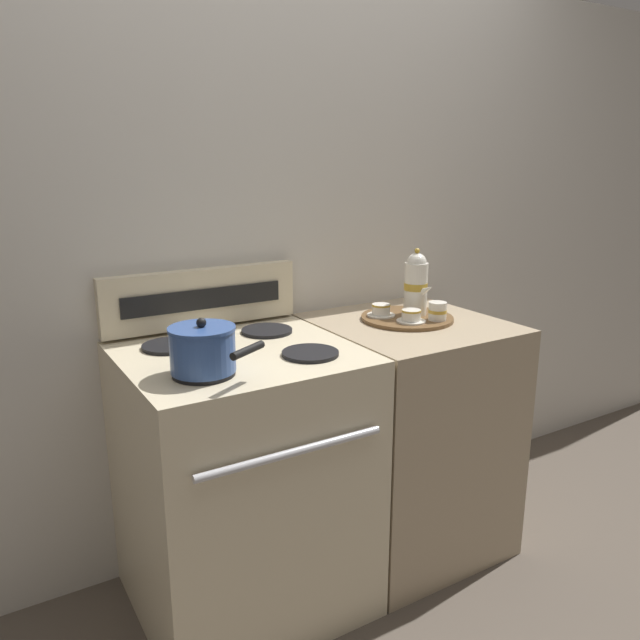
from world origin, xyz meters
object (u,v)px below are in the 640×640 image
object	(u,v)px
stove	(243,479)
teacup_right	(411,316)
teacup_left	(381,310)
serving_tray	(407,318)
saucepan	(203,349)
creamer_jug	(438,311)
teapot	(416,284)

from	to	relation	value
stove	teacup_right	distance (m)	0.82
teacup_left	serving_tray	bearing A→B (deg)	-33.99
stove	saucepan	bearing A→B (deg)	-138.64
saucepan	teacup_left	bearing A→B (deg)	16.73
teacup_right	creamer_jug	distance (m)	0.10
teapot	creamer_jug	distance (m)	0.14
teapot	teacup_right	distance (m)	0.15
saucepan	teacup_right	bearing A→B (deg)	7.60
stove	teacup_right	world-z (taller)	teacup_right
saucepan	serving_tray	bearing A→B (deg)	11.85
creamer_jug	serving_tray	bearing A→B (deg)	120.07
stove	teacup_right	xyz separation A→B (m)	(0.66, -0.04, 0.49)
stove	teapot	xyz separation A→B (m)	(0.75, 0.04, 0.58)
saucepan	teapot	bearing A→B (deg)	11.83
stove	teapot	distance (m)	0.95
serving_tray	teacup_right	size ratio (longest dim) A/B	3.25
serving_tray	creamer_jug	world-z (taller)	creamer_jug
creamer_jug	teacup_left	bearing A→B (deg)	131.90
serving_tray	teacup_right	bearing A→B (deg)	-119.37
teapot	creamer_jug	xyz separation A→B (m)	(0.01, -0.11, -0.09)
teacup_left	creamer_jug	distance (m)	0.21
creamer_jug	saucepan	bearing A→B (deg)	-174.95
teacup_left	creamer_jug	world-z (taller)	creamer_jug
teacup_left	saucepan	bearing A→B (deg)	-163.27
stove	saucepan	size ratio (longest dim) A/B	3.38
serving_tray	teacup_left	bearing A→B (deg)	146.01
teacup_left	teacup_right	bearing A→B (deg)	-72.26
serving_tray	creamer_jug	distance (m)	0.12
saucepan	teapot	world-z (taller)	teapot
serving_tray	stove	bearing A→B (deg)	-177.43
serving_tray	teapot	size ratio (longest dim) A/B	1.37
serving_tray	saucepan	bearing A→B (deg)	-168.15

